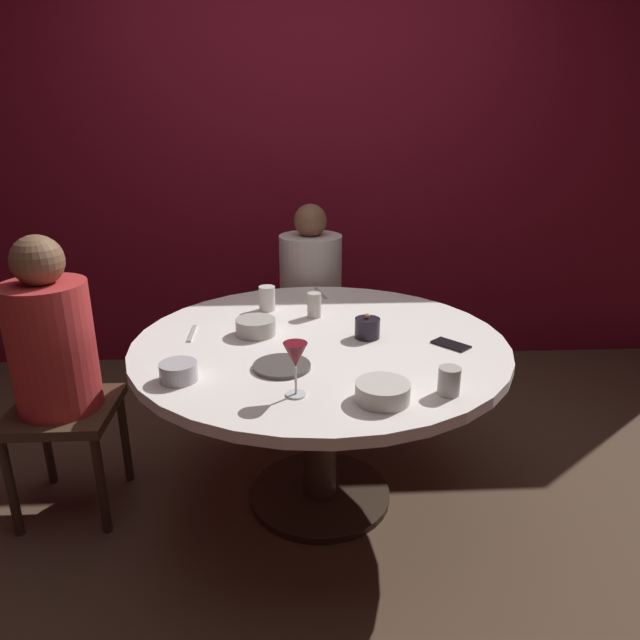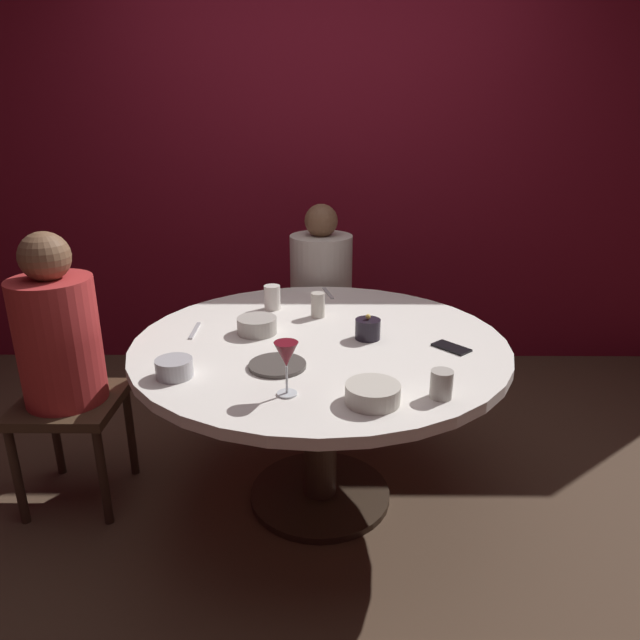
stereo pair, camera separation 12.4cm
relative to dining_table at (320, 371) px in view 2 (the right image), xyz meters
name	(u,v)px [view 2 (the right image)]	position (x,y,z in m)	size (l,w,h in m)	color
ground_plane	(320,496)	(0.00, 0.00, -0.60)	(8.00, 8.00, 0.00)	#4C3828
back_wall	(322,160)	(0.00, 1.59, 0.70)	(6.00, 0.10, 2.60)	maroon
dining_table	(320,371)	(0.00, 0.00, 0.00)	(1.45, 1.45, 0.73)	white
seated_diner_left	(59,343)	(-1.03, 0.00, 0.12)	(0.40, 0.40, 1.16)	#3F2D1E
seated_diner_back	(321,282)	(0.00, 0.95, 0.10)	(0.40, 0.40, 1.12)	#3F2D1E
candle_holder	(368,329)	(0.19, 0.01, 0.18)	(0.10, 0.10, 0.10)	black
wine_glass	(286,357)	(-0.10, -0.47, 0.26)	(0.08, 0.08, 0.18)	silver
dinner_plate	(277,365)	(-0.15, -0.26, 0.14)	(0.20, 0.20, 0.01)	#4C4742
cell_phone	(451,348)	(0.49, -0.09, 0.14)	(0.07, 0.14, 0.01)	black
bowl_serving_large	(174,368)	(-0.48, -0.34, 0.17)	(0.12, 0.12, 0.06)	#B7B7BC
bowl_salad_center	(257,325)	(-0.25, 0.07, 0.17)	(0.16, 0.16, 0.07)	#B2ADA3
bowl_small_white	(373,394)	(0.16, -0.52, 0.17)	(0.17, 0.17, 0.06)	beige
cup_near_candle	(318,305)	(-0.01, 0.26, 0.19)	(0.06, 0.06, 0.11)	beige
cup_by_left_diner	(441,384)	(0.38, -0.48, 0.18)	(0.07, 0.07, 0.09)	#B2ADA3
cup_by_right_diner	(272,297)	(-0.22, 0.37, 0.19)	(0.07, 0.07, 0.11)	silver
fork_near_plate	(328,293)	(0.04, 0.60, 0.14)	(0.02, 0.18, 0.01)	#B7B7BC
knife_near_plate	(195,331)	(-0.51, 0.08, 0.14)	(0.02, 0.18, 0.01)	#B7B7BC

